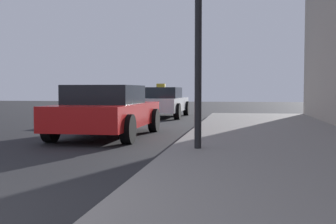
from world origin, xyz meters
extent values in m
cylinder|color=black|center=(2.51, 4.47, 1.93)|extent=(0.12, 0.12, 3.56)
cube|color=red|center=(-0.02, 7.34, 0.54)|extent=(1.76, 4.28, 0.55)
cube|color=black|center=(-0.02, 7.13, 1.04)|extent=(1.55, 1.93, 0.45)
cylinder|color=black|center=(-0.90, 8.71, 0.32)|extent=(0.22, 0.64, 0.64)
cylinder|color=black|center=(0.86, 8.71, 0.32)|extent=(0.22, 0.64, 0.64)
cylinder|color=black|center=(-0.90, 5.97, 0.32)|extent=(0.22, 0.64, 0.64)
cylinder|color=black|center=(0.86, 5.97, 0.32)|extent=(0.22, 0.64, 0.64)
cube|color=white|center=(-0.11, 15.13, 0.54)|extent=(1.75, 4.38, 0.55)
cube|color=black|center=(-0.11, 14.91, 1.04)|extent=(1.54, 1.97, 0.45)
cube|color=yellow|center=(-0.11, 14.91, 1.35)|extent=(0.36, 0.14, 0.16)
cylinder|color=black|center=(-0.99, 16.53, 0.32)|extent=(0.22, 0.64, 0.64)
cylinder|color=black|center=(0.76, 16.53, 0.32)|extent=(0.22, 0.64, 0.64)
cylinder|color=black|center=(-0.99, 13.73, 0.32)|extent=(0.22, 0.64, 0.64)
cylinder|color=black|center=(0.76, 13.73, 0.32)|extent=(0.22, 0.64, 0.64)
camera|label=1|loc=(3.24, -2.83, 1.15)|focal=45.67mm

